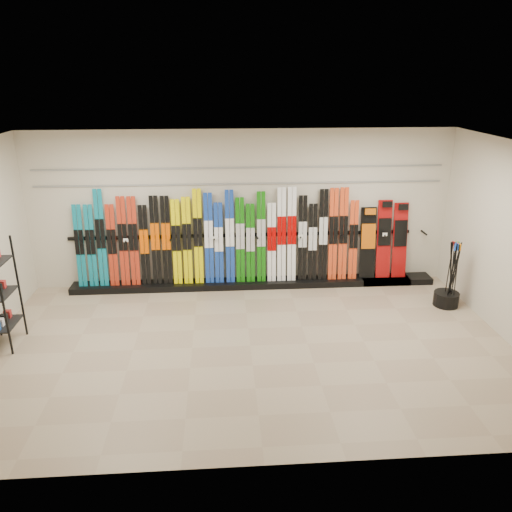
{
  "coord_description": "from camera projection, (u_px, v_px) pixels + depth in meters",
  "views": [
    {
      "loc": [
        -0.39,
        -6.71,
        3.93
      ],
      "look_at": [
        0.16,
        1.0,
        1.1
      ],
      "focal_mm": 35.0,
      "sensor_mm": 36.0,
      "label": 1
    }
  ],
  "objects": [
    {
      "name": "snowboards",
      "position": [
        384.0,
        241.0,
        9.76
      ],
      "size": [
        0.93,
        0.24,
        1.53
      ],
      "color": "black",
      "rests_on": "ski_rack_base"
    },
    {
      "name": "ski_poles",
      "position": [
        452.0,
        274.0,
        8.77
      ],
      "size": [
        0.2,
        0.23,
        1.18
      ],
      "color": "black",
      "rests_on": "pole_bin"
    },
    {
      "name": "skis",
      "position": [
        220.0,
        240.0,
        9.47
      ],
      "size": [
        5.37,
        0.21,
        1.84
      ],
      "color": "#0D7186",
      "rests_on": "ski_rack_base"
    },
    {
      "name": "floor",
      "position": [
        250.0,
        346.0,
        7.66
      ],
      "size": [
        8.0,
        8.0,
        0.0
      ],
      "primitive_type": "plane",
      "color": "gray",
      "rests_on": "ground"
    },
    {
      "name": "ski_rack_base",
      "position": [
        255.0,
        283.0,
        9.79
      ],
      "size": [
        8.0,
        0.4,
        0.12
      ],
      "primitive_type": "cube",
      "color": "black",
      "rests_on": "floor"
    },
    {
      "name": "back_wall",
      "position": [
        242.0,
        209.0,
        9.48
      ],
      "size": [
        8.0,
        0.0,
        8.0
      ],
      "primitive_type": "plane",
      "rotation": [
        1.57,
        0.0,
        0.0
      ],
      "color": "beige",
      "rests_on": "floor"
    },
    {
      "name": "ceiling",
      "position": [
        249.0,
        148.0,
        6.63
      ],
      "size": [
        8.0,
        8.0,
        0.0
      ],
      "primitive_type": "plane",
      "rotation": [
        3.14,
        0.0,
        0.0
      ],
      "color": "silver",
      "rests_on": "back_wall"
    },
    {
      "name": "slatwall_rail_1",
      "position": [
        242.0,
        168.0,
        9.19
      ],
      "size": [
        7.6,
        0.02,
        0.03
      ],
      "primitive_type": "cube",
      "color": "gray",
      "rests_on": "back_wall"
    },
    {
      "name": "slatwall_rail_0",
      "position": [
        242.0,
        184.0,
        9.29
      ],
      "size": [
        7.6,
        0.02,
        0.03
      ],
      "primitive_type": "cube",
      "color": "gray",
      "rests_on": "back_wall"
    },
    {
      "name": "pole_bin",
      "position": [
        446.0,
        299.0,
        8.95
      ],
      "size": [
        0.44,
        0.44,
        0.25
      ],
      "primitive_type": "cylinder",
      "color": "black",
      "rests_on": "floor"
    }
  ]
}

